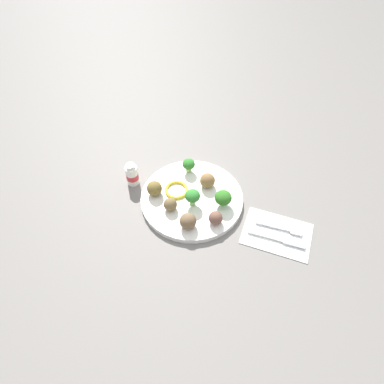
% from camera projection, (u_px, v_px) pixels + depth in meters
% --- Properties ---
extents(ground_plane, '(4.00, 4.00, 0.00)m').
position_uv_depth(ground_plane, '(192.00, 200.00, 0.93)').
color(ground_plane, slate).
extents(plate, '(0.28, 0.28, 0.02)m').
position_uv_depth(plate, '(192.00, 199.00, 0.92)').
color(plate, white).
rests_on(plate, ground_plane).
extents(broccoli_floret_far_rim, '(0.04, 0.04, 0.05)m').
position_uv_depth(broccoli_floret_far_rim, '(193.00, 196.00, 0.87)').
color(broccoli_floret_far_rim, '#91C070').
rests_on(broccoli_floret_far_rim, plate).
extents(broccoli_floret_back_right, '(0.04, 0.04, 0.04)m').
position_uv_depth(broccoli_floret_back_right, '(189.00, 165.00, 0.96)').
color(broccoli_floret_back_right, '#99BA74').
rests_on(broccoli_floret_back_right, plate).
extents(broccoli_floret_mid_left, '(0.05, 0.05, 0.05)m').
position_uv_depth(broccoli_floret_mid_left, '(224.00, 197.00, 0.88)').
color(broccoli_floret_mid_left, '#8CC978').
rests_on(broccoli_floret_mid_left, plate).
extents(meatball_mid_left, '(0.04, 0.04, 0.04)m').
position_uv_depth(meatball_mid_left, '(207.00, 181.00, 0.92)').
color(meatball_mid_left, brown).
rests_on(meatball_mid_left, plate).
extents(meatball_mid_right, '(0.04, 0.04, 0.04)m').
position_uv_depth(meatball_mid_right, '(216.00, 218.00, 0.85)').
color(meatball_mid_right, brown).
rests_on(meatball_mid_right, plate).
extents(meatball_near_rim, '(0.04, 0.04, 0.04)m').
position_uv_depth(meatball_near_rim, '(154.00, 188.00, 0.90)').
color(meatball_near_rim, brown).
rests_on(meatball_near_rim, plate).
extents(meatball_front_right, '(0.04, 0.04, 0.04)m').
position_uv_depth(meatball_front_right, '(170.00, 204.00, 0.87)').
color(meatball_front_right, brown).
rests_on(meatball_front_right, plate).
extents(meatball_far_rim, '(0.04, 0.04, 0.04)m').
position_uv_depth(meatball_far_rim, '(188.00, 221.00, 0.84)').
color(meatball_far_rim, brown).
rests_on(meatball_far_rim, plate).
extents(pepper_ring_mid_right, '(0.09, 0.09, 0.01)m').
position_uv_depth(pepper_ring_mid_right, '(176.00, 190.00, 0.92)').
color(pepper_ring_mid_right, yellow).
rests_on(pepper_ring_mid_right, plate).
extents(napkin, '(0.17, 0.12, 0.01)m').
position_uv_depth(napkin, '(277.00, 233.00, 0.85)').
color(napkin, white).
rests_on(napkin, ground_plane).
extents(fork, '(0.12, 0.02, 0.01)m').
position_uv_depth(fork, '(282.00, 228.00, 0.86)').
color(fork, silver).
rests_on(fork, napkin).
extents(knife, '(0.15, 0.02, 0.01)m').
position_uv_depth(knife, '(279.00, 239.00, 0.84)').
color(knife, white).
rests_on(knife, napkin).
extents(yogurt_bottle, '(0.03, 0.03, 0.07)m').
position_uv_depth(yogurt_bottle, '(132.00, 175.00, 0.94)').
color(yogurt_bottle, white).
rests_on(yogurt_bottle, ground_plane).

